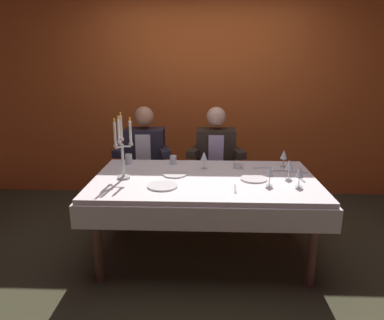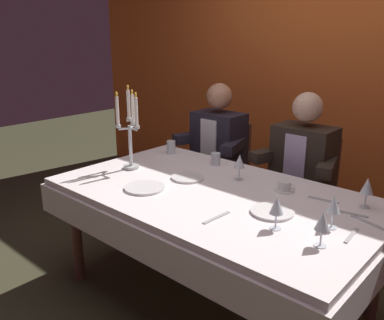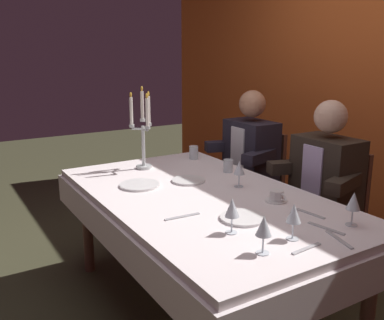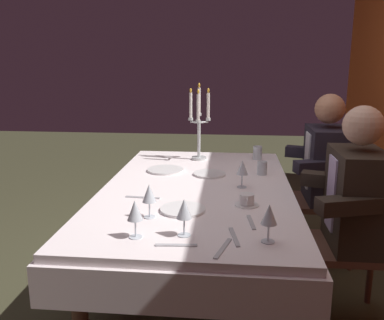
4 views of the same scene
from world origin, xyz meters
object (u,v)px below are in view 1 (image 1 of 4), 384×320
dinner_plate_2 (162,186)px  wine_glass_4 (204,157)px  dinner_plate_0 (253,179)px  seated_diner_0 (145,152)px  wine_glass_2 (284,155)px  coffee_cup_0 (237,166)px  water_tumbler_1 (173,160)px  dinner_plate_1 (175,174)px  wine_glass_1 (299,172)px  candelabra (122,150)px  seated_diner_1 (215,153)px  wine_glass_0 (289,165)px  water_tumbler_0 (128,159)px  wine_glass_3 (270,172)px  dining_table (204,191)px

dinner_plate_2 → wine_glass_4: wine_glass_4 is taller
dinner_plate_0 → seated_diner_0: size_ratio=0.18×
seated_diner_0 → wine_glass_2: bearing=-20.7°
coffee_cup_0 → dinner_plate_2: bearing=-140.5°
water_tumbler_1 → seated_diner_0: size_ratio=0.07×
coffee_cup_0 → water_tumbler_1: bearing=169.2°
dinner_plate_1 → water_tumbler_1: bearing=97.4°
wine_glass_1 → wine_glass_4: 0.89m
dinner_plate_1 → water_tumbler_1: (-0.04, 0.34, 0.04)m
candelabra → wine_glass_1: (1.44, -0.15, -0.14)m
coffee_cup_0 → seated_diner_1: (-0.19, 0.60, -0.03)m
dinner_plate_1 → wine_glass_1: bearing=-14.1°
water_tumbler_1 → wine_glass_4: bearing=-24.5°
wine_glass_0 → wine_glass_4: 0.77m
dinner_plate_0 → water_tumbler_0: water_tumbler_0 is taller
candelabra → seated_diner_1: size_ratio=0.46×
dinner_plate_0 → dinner_plate_1: size_ratio=1.08×
dinner_plate_0 → wine_glass_4: size_ratio=1.38×
wine_glass_0 → seated_diner_0: seated_diner_0 is taller
water_tumbler_0 → wine_glass_3: bearing=-24.5°
wine_glass_3 → water_tumbler_0: 1.38m
dinner_plate_1 → dinner_plate_0: bearing=-8.0°
dinner_plate_0 → water_tumbler_1: 0.84m
dinner_plate_0 → water_tumbler_1: water_tumbler_1 is taller
candelabra → wine_glass_4: (0.68, 0.31, -0.14)m
water_tumbler_0 → water_tumbler_1: (0.43, 0.01, -0.01)m
wine_glass_4 → seated_diner_1: 0.65m
wine_glass_4 → seated_diner_1: (0.13, 0.62, -0.12)m
wine_glass_1 → water_tumbler_0: (-1.49, 0.59, -0.07)m
dinner_plate_2 → wine_glass_4: 0.61m
dining_table → candelabra: candelabra is taller
candelabra → wine_glass_4: size_ratio=3.46×
dining_table → candelabra: 0.79m
seated_diner_0 → candelabra: bearing=-91.8°
dining_table → wine_glass_0: (0.71, 0.01, 0.23)m
dinner_plate_0 → dinner_plate_1: (-0.68, 0.09, 0.00)m
dinner_plate_2 → water_tumbler_1: (0.03, 0.64, 0.04)m
dinner_plate_2 → wine_glass_4: (0.32, 0.51, 0.11)m
wine_glass_1 → wine_glass_3: size_ratio=1.00×
seated_diner_1 → dinner_plate_0: bearing=-72.1°
dinner_plate_2 → coffee_cup_0: coffee_cup_0 is taller
wine_glass_4 → seated_diner_0: size_ratio=0.13×
dinner_plate_0 → water_tumbler_1: bearing=149.0°
dinner_plate_1 → wine_glass_0: (0.97, -0.05, 0.11)m
wine_glass_1 → seated_diner_0: bearing=142.6°
dinner_plate_2 → wine_glass_3: bearing=4.2°
dining_table → wine_glass_2: (0.74, 0.36, 0.23)m
dinner_plate_1 → wine_glass_4: size_ratio=1.28×
dinner_plate_1 → water_tumbler_0: water_tumbler_0 is taller
candelabra → wine_glass_2: (1.43, 0.40, -0.14)m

